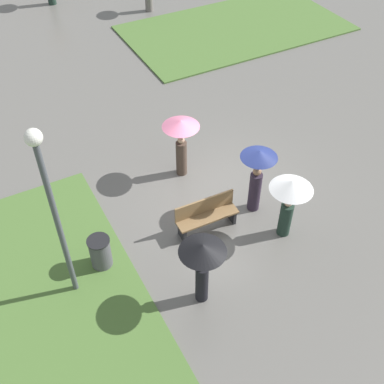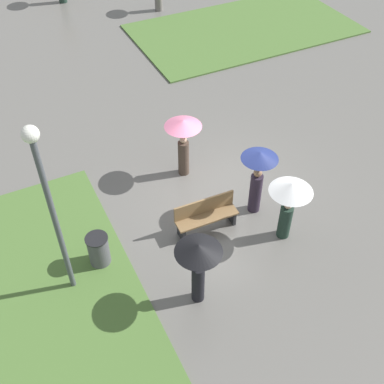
{
  "view_description": "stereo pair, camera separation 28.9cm",
  "coord_description": "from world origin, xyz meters",
  "px_view_note": "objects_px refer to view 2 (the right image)",
  "views": [
    {
      "loc": [
        -5.26,
        -7.96,
        9.21
      ],
      "look_at": [
        -1.17,
        -0.32,
        0.91
      ],
      "focal_mm": 45.0,
      "sensor_mm": 36.0,
      "label": 1
    },
    {
      "loc": [
        -5.01,
        -8.09,
        9.21
      ],
      "look_at": [
        -1.17,
        -0.32,
        0.91
      ],
      "focal_mm": 45.0,
      "sensor_mm": 36.0,
      "label": 2
    }
  ],
  "objects_px": {
    "lamp_post": "(48,196)",
    "crowd_person_white": "(290,197)",
    "park_bench": "(206,215)",
    "crowd_person_pink": "(183,136)",
    "crowd_person_black": "(198,260)",
    "crowd_person_navy": "(258,172)",
    "trash_bin": "(99,250)"
  },
  "relations": [
    {
      "from": "lamp_post",
      "to": "crowd_person_navy",
      "type": "distance_m",
      "value": 5.24
    },
    {
      "from": "crowd_person_navy",
      "to": "trash_bin",
      "type": "bearing_deg",
      "value": -122.38
    },
    {
      "from": "crowd_person_pink",
      "to": "crowd_person_white",
      "type": "height_order",
      "value": "crowd_person_pink"
    },
    {
      "from": "crowd_person_black",
      "to": "crowd_person_navy",
      "type": "distance_m",
      "value": 3.17
    },
    {
      "from": "lamp_post",
      "to": "crowd_person_white",
      "type": "xyz_separation_m",
      "value": [
        5.18,
        -0.82,
        -1.55
      ]
    },
    {
      "from": "crowd_person_pink",
      "to": "crowd_person_black",
      "type": "bearing_deg",
      "value": -13.16
    },
    {
      "from": "park_bench",
      "to": "lamp_post",
      "type": "relative_size",
      "value": 0.36
    },
    {
      "from": "lamp_post",
      "to": "crowd_person_navy",
      "type": "height_order",
      "value": "lamp_post"
    },
    {
      "from": "park_bench",
      "to": "crowd_person_pink",
      "type": "distance_m",
      "value": 2.37
    },
    {
      "from": "trash_bin",
      "to": "crowd_person_pink",
      "type": "relative_size",
      "value": 0.49
    },
    {
      "from": "lamp_post",
      "to": "crowd_person_navy",
      "type": "relative_size",
      "value": 2.31
    },
    {
      "from": "park_bench",
      "to": "lamp_post",
      "type": "height_order",
      "value": "lamp_post"
    },
    {
      "from": "park_bench",
      "to": "crowd_person_pink",
      "type": "xyz_separation_m",
      "value": [
        0.42,
        2.17,
        0.85
      ]
    },
    {
      "from": "lamp_post",
      "to": "crowd_person_white",
      "type": "distance_m",
      "value": 5.47
    },
    {
      "from": "crowd_person_black",
      "to": "lamp_post",
      "type": "bearing_deg",
      "value": -153.15
    },
    {
      "from": "lamp_post",
      "to": "crowd_person_white",
      "type": "relative_size",
      "value": 2.54
    },
    {
      "from": "lamp_post",
      "to": "crowd_person_pink",
      "type": "distance_m",
      "value": 4.92
    },
    {
      "from": "trash_bin",
      "to": "crowd_person_pink",
      "type": "xyz_separation_m",
      "value": [
        3.19,
        2.07,
        0.87
      ]
    },
    {
      "from": "crowd_person_black",
      "to": "crowd_person_white",
      "type": "relative_size",
      "value": 1.03
    },
    {
      "from": "lamp_post",
      "to": "crowd_person_black",
      "type": "relative_size",
      "value": 2.46
    },
    {
      "from": "trash_bin",
      "to": "crowd_person_pink",
      "type": "bearing_deg",
      "value": 32.96
    },
    {
      "from": "crowd_person_white",
      "to": "crowd_person_navy",
      "type": "distance_m",
      "value": 1.12
    },
    {
      "from": "crowd_person_navy",
      "to": "lamp_post",
      "type": "bearing_deg",
      "value": -117.97
    },
    {
      "from": "crowd_person_pink",
      "to": "park_bench",
      "type": "bearing_deg",
      "value": -2.75
    },
    {
      "from": "lamp_post",
      "to": "trash_bin",
      "type": "xyz_separation_m",
      "value": [
        0.78,
        0.37,
        -2.43
      ]
    },
    {
      "from": "lamp_post",
      "to": "crowd_person_white",
      "type": "bearing_deg",
      "value": -9.01
    },
    {
      "from": "trash_bin",
      "to": "crowd_person_pink",
      "type": "distance_m",
      "value": 3.9
    },
    {
      "from": "crowd_person_black",
      "to": "crowd_person_navy",
      "type": "height_order",
      "value": "crowd_person_navy"
    },
    {
      "from": "park_bench",
      "to": "crowd_person_navy",
      "type": "bearing_deg",
      "value": 2.46
    },
    {
      "from": "trash_bin",
      "to": "park_bench",
      "type": "bearing_deg",
      "value": -2.01
    },
    {
      "from": "crowd_person_black",
      "to": "crowd_person_white",
      "type": "height_order",
      "value": "crowd_person_black"
    },
    {
      "from": "trash_bin",
      "to": "crowd_person_black",
      "type": "height_order",
      "value": "crowd_person_black"
    }
  ]
}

